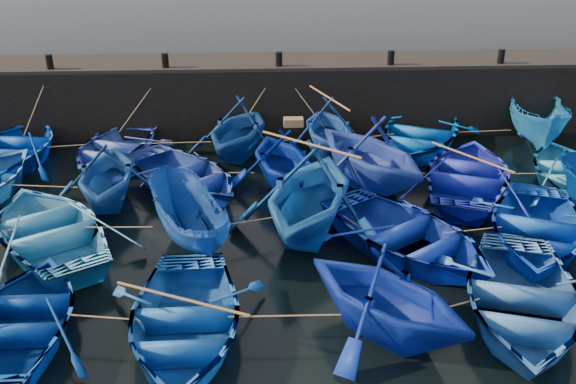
{
  "coord_description": "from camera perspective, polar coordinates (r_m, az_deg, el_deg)",
  "views": [
    {
      "loc": [
        -0.8,
        -12.87,
        8.37
      ],
      "look_at": [
        0.0,
        3.2,
        0.7
      ],
      "focal_mm": 40.0,
      "sensor_mm": 36.0,
      "label": 1
    }
  ],
  "objects": [
    {
      "name": "ground",
      "position": [
        15.38,
        0.6,
        -7.5
      ],
      "size": [
        120.0,
        120.0,
        0.0
      ],
      "primitive_type": "plane",
      "color": "black",
      "rests_on": "ground"
    },
    {
      "name": "quay_wall",
      "position": [
        24.44,
        -0.87,
        8.55
      ],
      "size": [
        26.0,
        2.5,
        2.5
      ],
      "primitive_type": "cube",
      "color": "black",
      "rests_on": "ground"
    },
    {
      "name": "quay_top",
      "position": [
        24.1,
        -0.89,
        11.53
      ],
      "size": [
        26.0,
        2.5,
        0.12
      ],
      "primitive_type": "cube",
      "color": "black",
      "rests_on": "quay_wall"
    },
    {
      "name": "bollard_0",
      "position": [
        24.23,
        -20.44,
        10.8
      ],
      "size": [
        0.24,
        0.24,
        0.5
      ],
      "primitive_type": "cylinder",
      "color": "black",
      "rests_on": "quay_top"
    },
    {
      "name": "bollard_1",
      "position": [
        23.35,
        -10.86,
        11.42
      ],
      "size": [
        0.24,
        0.24,
        0.5
      ],
      "primitive_type": "cylinder",
      "color": "black",
      "rests_on": "quay_top"
    },
    {
      "name": "bollard_2",
      "position": [
        23.15,
        -0.81,
        11.74
      ],
      "size": [
        0.24,
        0.24,
        0.5
      ],
      "primitive_type": "cylinder",
      "color": "black",
      "rests_on": "quay_top"
    },
    {
      "name": "bollard_3",
      "position": [
        23.63,
        9.14,
        11.71
      ],
      "size": [
        0.24,
        0.24,
        0.5
      ],
      "primitive_type": "cylinder",
      "color": "black",
      "rests_on": "quay_top"
    },
    {
      "name": "bollard_4",
      "position": [
        24.75,
        18.43,
        11.38
      ],
      "size": [
        0.24,
        0.24,
        0.5
      ],
      "primitive_type": "cylinder",
      "color": "black",
      "rests_on": "quay_top"
    },
    {
      "name": "boat_0",
      "position": [
        23.15,
        -23.3,
        3.6
      ],
      "size": [
        4.37,
        5.69,
        1.1
      ],
      "primitive_type": "imported",
      "rotation": [
        0.0,
        0.0,
        3.03
      ],
      "color": "#0030A2",
      "rests_on": "ground"
    },
    {
      "name": "boat_1",
      "position": [
        22.44,
        -15.3,
        3.9
      ],
      "size": [
        4.32,
        5.12,
        0.91
      ],
      "primitive_type": "imported",
      "rotation": [
        0.0,
        0.0,
        -0.31
      ],
      "color": "#2F4AB6",
      "rests_on": "ground"
    },
    {
      "name": "boat_2",
      "position": [
        21.76,
        -4.48,
        5.71
      ],
      "size": [
        4.53,
        4.86,
        2.07
      ],
      "primitive_type": "imported",
      "rotation": [
        0.0,
        0.0,
        -0.34
      ],
      "color": "navy",
      "rests_on": "ground"
    },
    {
      "name": "boat_3",
      "position": [
        21.91,
        3.58,
        5.79
      ],
      "size": [
        3.46,
        3.96,
        2.0
      ],
      "primitive_type": "imported",
      "rotation": [
        0.0,
        0.0,
        0.05
      ],
      "color": "#1647A8",
      "rests_on": "ground"
    },
    {
      "name": "boat_4",
      "position": [
        23.07,
        11.61,
        5.18
      ],
      "size": [
        5.79,
        6.57,
        1.13
      ],
      "primitive_type": "imported",
      "rotation": [
        0.0,
        0.0,
        -0.42
      ],
      "color": "#0044A5",
      "rests_on": "ground"
    },
    {
      "name": "boat_5",
      "position": [
        24.47,
        21.3,
        6.03
      ],
      "size": [
        2.91,
        5.11,
        1.86
      ],
      "primitive_type": "imported",
      "rotation": [
        0.0,
        0.0,
        -0.24
      ],
      "color": "blue",
      "rests_on": "ground"
    },
    {
      "name": "boat_7",
      "position": [
        19.02,
        -15.77,
        1.67
      ],
      "size": [
        3.49,
        3.98,
        1.99
      ],
      "primitive_type": "imported",
      "rotation": [
        0.0,
        0.0,
        3.2
      ],
      "color": "navy",
      "rests_on": "ground"
    },
    {
      "name": "boat_8",
      "position": [
        19.67,
        -9.32,
        1.55
      ],
      "size": [
        5.76,
        5.92,
        1.0
      ],
      "primitive_type": "imported",
      "rotation": [
        0.0,
        0.0,
        0.7
      ],
      "color": "#1B3895",
      "rests_on": "ground"
    },
    {
      "name": "boat_9",
      "position": [
        19.26,
        -0.42,
        3.04
      ],
      "size": [
        4.16,
        4.55,
        2.03
      ],
      "primitive_type": "imported",
      "rotation": [
        0.0,
        0.0,
        3.38
      ],
      "color": "#001A84",
      "rests_on": "ground"
    },
    {
      "name": "boat_10",
      "position": [
        19.43,
        7.32,
        3.63
      ],
      "size": [
        5.72,
        5.94,
        2.41
      ],
      "primitive_type": "imported",
      "rotation": [
        0.0,
        0.0,
        3.67
      ],
      "color": "#1F3CAC",
      "rests_on": "ground"
    },
    {
      "name": "boat_11",
      "position": [
        20.05,
        15.79,
        1.51
      ],
      "size": [
        5.45,
        6.29,
        1.09
      ],
      "primitive_type": "imported",
      "rotation": [
        0.0,
        0.0,
        2.76
      ],
      "color": "#131FA3",
      "rests_on": "ground"
    },
    {
      "name": "boat_12",
      "position": [
        21.28,
        24.16,
        1.48
      ],
      "size": [
        4.04,
        5.3,
        1.03
      ],
      "primitive_type": "imported",
      "rotation": [
        0.0,
        0.0,
        3.04
      ],
      "color": "#2A84D2",
      "rests_on": "ground"
    },
    {
      "name": "boat_14",
      "position": [
        17.37,
        -20.43,
        -3.06
      ],
      "size": [
        5.89,
        6.38,
        1.08
      ],
      "primitive_type": "imported",
      "rotation": [
        0.0,
        0.0,
        3.69
      ],
      "color": "#3281D6",
      "rests_on": "ground"
    },
    {
      "name": "boat_15",
      "position": [
        16.46,
        -8.9,
        -2.36
      ],
      "size": [
        2.89,
        4.22,
        1.53
      ],
      "primitive_type": "imported",
      "rotation": [
        0.0,
        0.0,
        3.54
      ],
      "color": "navy",
      "rests_on": "ground"
    },
    {
      "name": "boat_16",
      "position": [
        16.52,
        1.9,
        0.04
      ],
      "size": [
        5.48,
        5.91,
        2.55
      ],
      "primitive_type": "imported",
      "rotation": [
        0.0,
        0.0,
        -0.32
      ],
      "color": "#1355AF",
      "rests_on": "ground"
    },
    {
      "name": "boat_17",
      "position": [
        16.28,
        10.54,
        -3.77
      ],
      "size": [
        5.95,
        6.32,
        1.07
      ],
      "primitive_type": "imported",
      "rotation": [
        0.0,
        0.0,
        0.6
      ],
      "color": "#0C29A4",
      "rests_on": "ground"
    },
    {
      "name": "boat_18",
      "position": [
        17.57,
        21.16,
        -2.95
      ],
      "size": [
        5.19,
        5.95,
        1.03
      ],
      "primitive_type": "imported",
      "rotation": [
        0.0,
        0.0,
        -0.39
      ],
      "color": "blue",
      "rests_on": "ground"
    },
    {
      "name": "boat_21",
      "position": [
        14.27,
        -22.52,
        -10.44
      ],
      "size": [
        3.23,
        4.48,
        0.92
      ],
      "primitive_type": "imported",
      "rotation": [
        0.0,
        0.0,
        3.15
      ],
      "color": "navy",
      "rests_on": "ground"
    },
    {
      "name": "boat_22",
      "position": [
        13.3,
        -9.3,
        -11.2
      ],
      "size": [
        3.53,
        4.87,
        1.0
      ],
      "primitive_type": "imported",
      "rotation": [
        0.0,
        0.0,
        0.02
      ],
      "color": "#0F4799",
      "rests_on": "ground"
    },
    {
      "name": "boat_23",
      "position": [
        13.11,
        8.77,
        -8.97
      ],
      "size": [
        5.1,
        5.1,
        2.04
      ],
      "primitive_type": "imported",
      "rotation": [
        0.0,
        0.0,
        0.78
      ],
      "color": "#08229A",
      "rests_on": "ground"
    },
    {
      "name": "boat_24",
      "position": [
        14.56,
        20.03,
        -8.88
      ],
      "size": [
        4.97,
        5.94,
        1.06
      ],
      "primitive_type": "imported",
      "rotation": [
        0.0,
        0.0,
        -0.29
      ],
      "color": "#265CAF",
      "rests_on": "ground"
    },
    {
      "name": "wooden_crate",
      "position": [
        18.87,
        0.49,
        6.24
      ],
      "size": [
        0.57,
        0.35,
        0.23
      ],
      "primitive_type": "cube",
      "color": "brown",
      "rests_on": "boat_9"
    },
    {
      "name": "mooring_ropes",
      "position": [
        19.23,
        -0.38,
        2.51
      ],
      "size": [
        18.09,
        11.85,
        2.1
      ],
      "color": "tan",
      "rests_on": "ground"
    },
    {
      "name": "loose_oars",
      "position": [
        17.31,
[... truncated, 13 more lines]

